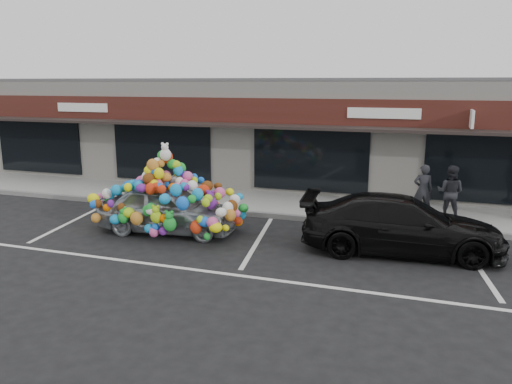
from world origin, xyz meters
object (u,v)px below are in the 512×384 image
(pedestrian_a, at_px, (423,190))
(pedestrian_b, at_px, (450,192))
(black_sedan, at_px, (401,225))
(toy_car, at_px, (168,203))

(pedestrian_a, relative_size, pedestrian_b, 0.98)
(black_sedan, bearing_deg, toy_car, 87.61)
(toy_car, distance_m, pedestrian_a, 7.72)
(black_sedan, xyz_separation_m, pedestrian_a, (0.46, 3.36, 0.23))
(black_sedan, relative_size, pedestrian_a, 3.10)
(black_sedan, relative_size, pedestrian_b, 3.03)
(pedestrian_b, bearing_deg, pedestrian_a, 4.25)
(toy_car, height_order, pedestrian_b, toy_car)
(black_sedan, bearing_deg, pedestrian_b, -26.29)
(pedestrian_a, xyz_separation_m, pedestrian_b, (0.77, -0.16, 0.02))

